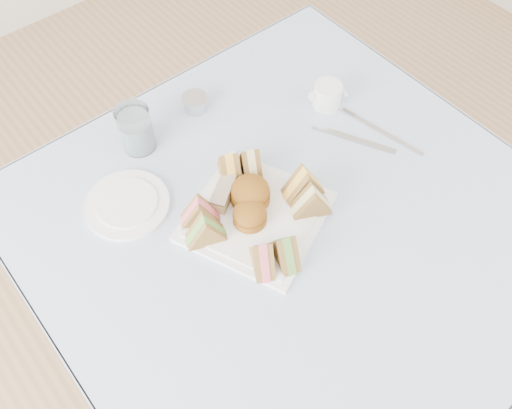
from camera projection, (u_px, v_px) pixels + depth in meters
floor at (281, 346)px, 1.73m from camera, size 4.00×4.00×0.00m
table at (286, 297)px, 1.43m from camera, size 0.90×0.90×0.74m
tablecloth at (295, 220)px, 1.12m from camera, size 1.02×1.02×0.01m
serving_plate at (256, 217)px, 1.11m from camera, size 0.34×0.34×0.01m
sandwich_fl_a at (262, 254)px, 1.01m from camera, size 0.07×0.09×0.07m
sandwich_fl_b at (285, 248)px, 1.02m from camera, size 0.06×0.09×0.07m
sandwich_fr_a at (304, 182)px, 1.11m from camera, size 0.10×0.07×0.08m
sandwich_fr_b at (312, 200)px, 1.08m from camera, size 0.09×0.07×0.08m
sandwich_bl_a at (205, 229)px, 1.05m from camera, size 0.09×0.07×0.07m
sandwich_bl_b at (199, 210)px, 1.07m from camera, size 0.09×0.07×0.07m
sandwich_br_a at (250, 161)px, 1.14m from camera, size 0.07×0.09×0.07m
sandwich_br_b at (229, 166)px, 1.13m from camera, size 0.07×0.10×0.08m
scone_left at (250, 214)px, 1.08m from camera, size 0.09×0.09×0.05m
scone_right at (250, 192)px, 1.11m from camera, size 0.12×0.12×0.05m
pastry_slice at (223, 194)px, 1.11m from camera, size 0.08×0.07×0.04m
side_plate at (127, 204)px, 1.13m from camera, size 0.20×0.20×0.01m
water_glass at (136, 129)px, 1.18m from camera, size 0.09×0.09×0.11m
tea_strainer at (195, 104)px, 1.28m from camera, size 0.07×0.07×0.03m
knife at (354, 139)px, 1.24m from camera, size 0.10×0.18×0.00m
fork at (388, 135)px, 1.24m from camera, size 0.04×0.18×0.00m
creamer_jug at (327, 95)px, 1.28m from camera, size 0.08×0.08×0.06m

